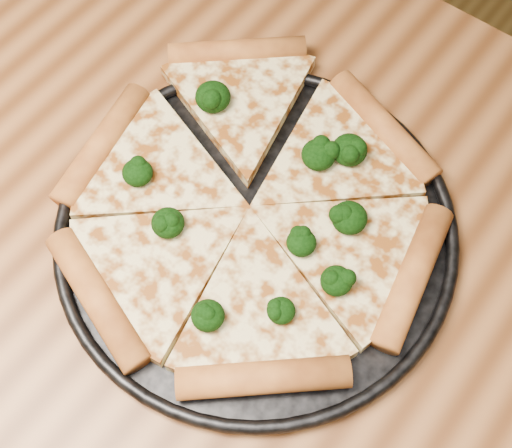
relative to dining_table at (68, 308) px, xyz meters
The scene contains 5 objects.
ground 0.66m from the dining_table, ahead, with size 4.00×4.00×0.00m, color brown.
dining_table is the anchor object (origin of this frame).
pizza_pan 0.20m from the dining_table, 48.01° to the left, with size 0.33×0.33×0.02m.
pizza 0.21m from the dining_table, 54.42° to the left, with size 0.33×0.34×0.02m.
broccoli_florets 0.23m from the dining_table, 53.62° to the left, with size 0.21×0.21×0.02m.
Camera 1 is at (0.27, -0.07, 1.26)m, focal length 48.33 mm.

